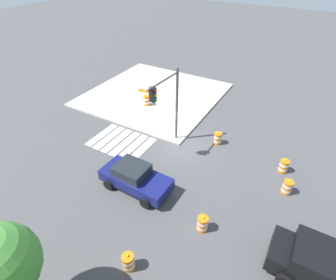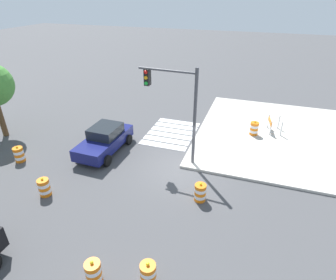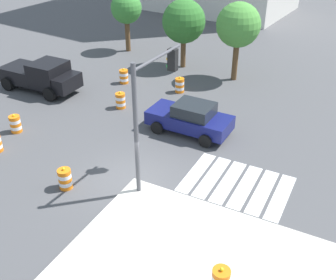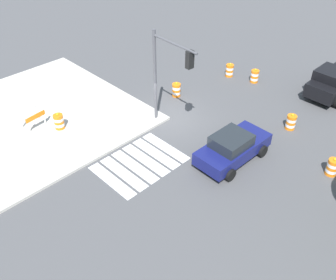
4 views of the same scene
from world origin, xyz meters
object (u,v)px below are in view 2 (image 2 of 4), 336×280
(traffic_barrel_far_curb, at_px, (148,274))
(construction_barricade, at_px, (272,124))
(traffic_barrel_median_far, at_px, (44,187))
(traffic_barrel_on_sidewalk, at_px, (254,128))
(sports_car, at_px, (105,140))
(traffic_light_pole, at_px, (175,98))
(traffic_barrel_crosswalk_end, at_px, (94,272))
(traffic_barrel_lane_center, at_px, (200,192))
(traffic_barrel_median_near, at_px, (19,154))

(traffic_barrel_far_curb, relative_size, construction_barricade, 0.77)
(traffic_barrel_median_far, relative_size, traffic_barrel_on_sidewalk, 1.00)
(sports_car, relative_size, traffic_light_pole, 0.79)
(traffic_barrel_crosswalk_end, relative_size, traffic_barrel_median_far, 1.00)
(traffic_barrel_median_far, relative_size, traffic_light_pole, 0.19)
(traffic_barrel_median_far, xyz_separation_m, traffic_barrel_lane_center, (2.06, -7.36, 0.00))
(sports_car, relative_size, traffic_barrel_on_sidewalk, 4.26)
(construction_barricade, height_order, traffic_light_pole, traffic_light_pole)
(sports_car, height_order, traffic_barrel_on_sidewalk, sports_car)
(traffic_barrel_median_near, xyz_separation_m, traffic_light_pole, (2.96, -8.65, 3.46))
(traffic_barrel_lane_center, bearing_deg, traffic_barrel_crosswalk_end, 154.63)
(traffic_barrel_lane_center, relative_size, construction_barricade, 0.77)
(traffic_light_pole, bearing_deg, traffic_barrel_lane_center, -142.90)
(traffic_barrel_crosswalk_end, bearing_deg, sports_car, 27.25)
(sports_car, xyz_separation_m, traffic_barrel_median_near, (-2.66, 4.23, -0.36))
(sports_car, distance_m, traffic_light_pole, 5.41)
(traffic_barrel_crosswalk_end, height_order, traffic_barrel_lane_center, same)
(construction_barricade, bearing_deg, traffic_barrel_median_near, 121.39)
(traffic_light_pole, bearing_deg, construction_barricade, -43.88)
(traffic_barrel_median_far, bearing_deg, traffic_barrel_lane_center, -74.35)
(sports_car, xyz_separation_m, traffic_barrel_crosswalk_end, (-8.01, -4.12, -0.36))
(traffic_barrel_on_sidewalk, bearing_deg, traffic_barrel_lane_center, 165.14)
(traffic_barrel_median_near, xyz_separation_m, traffic_barrel_on_sidewalk, (7.66, -12.92, 0.15))
(sports_car, bearing_deg, construction_barricade, -58.95)
(traffic_barrel_median_far, relative_size, traffic_barrel_lane_center, 1.00)
(sports_car, height_order, traffic_barrel_lane_center, sports_car)
(traffic_barrel_lane_center, height_order, traffic_barrel_on_sidewalk, traffic_barrel_on_sidewalk)
(traffic_barrel_median_far, height_order, traffic_barrel_lane_center, same)
(traffic_barrel_far_curb, bearing_deg, construction_barricade, -16.26)
(sports_car, relative_size, traffic_barrel_median_far, 4.26)
(traffic_barrel_lane_center, xyz_separation_m, construction_barricade, (8.58, -3.17, 0.27))
(traffic_barrel_median_near, bearing_deg, traffic_light_pole, -71.13)
(traffic_barrel_far_curb, bearing_deg, traffic_barrel_lane_center, -8.63)
(traffic_barrel_far_curb, distance_m, traffic_barrel_on_sidewalk, 12.77)
(traffic_barrel_median_near, xyz_separation_m, traffic_barrel_far_curb, (-4.80, -10.16, 0.00))
(sports_car, distance_m, traffic_barrel_on_sidewalk, 10.03)
(traffic_barrel_far_curb, distance_m, traffic_barrel_lane_center, 4.86)
(traffic_barrel_median_near, distance_m, traffic_barrel_lane_center, 10.89)
(traffic_barrel_median_far, height_order, traffic_barrel_far_curb, same)
(traffic_barrel_far_curb, relative_size, traffic_barrel_on_sidewalk, 1.00)
(traffic_barrel_lane_center, relative_size, traffic_light_pole, 0.19)
(construction_barricade, bearing_deg, traffic_barrel_median_far, 135.29)
(sports_car, bearing_deg, traffic_barrel_far_curb, -141.53)
(traffic_barrel_crosswalk_end, bearing_deg, traffic_barrel_median_far, 55.72)
(traffic_barrel_crosswalk_end, xyz_separation_m, traffic_barrel_far_curb, (0.54, -1.81, 0.00))
(traffic_barrel_crosswalk_end, height_order, construction_barricade, construction_barricade)
(traffic_barrel_on_sidewalk, bearing_deg, traffic_barrel_far_curb, 167.51)
(traffic_barrel_crosswalk_end, height_order, traffic_barrel_median_near, same)
(traffic_barrel_crosswalk_end, xyz_separation_m, traffic_barrel_lane_center, (5.35, -2.54, 0.00))
(traffic_barrel_far_curb, relative_size, traffic_barrel_lane_center, 1.00)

